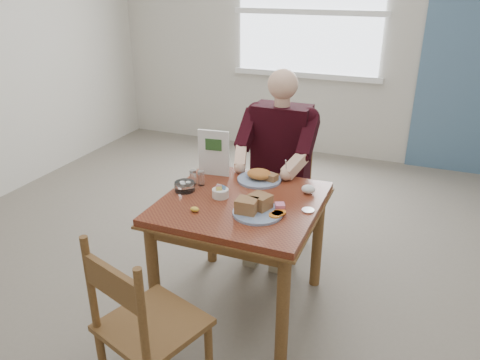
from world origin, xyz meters
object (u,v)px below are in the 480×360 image
at_px(table, 241,216).
at_px(near_plate, 257,207).
at_px(diner, 278,152).
at_px(chair_far, 280,189).
at_px(far_plate, 260,177).
at_px(chair_near, 145,328).

height_order(table, near_plate, near_plate).
distance_m(table, diner, 0.73).
relative_size(diner, near_plate, 4.45).
distance_m(chair_far, far_plate, 0.58).
bearing_deg(near_plate, chair_far, 98.74).
distance_m(table, chair_far, 0.81).
xyz_separation_m(diner, near_plate, (0.14, -0.83, -0.03)).
relative_size(table, diner, 0.66).
bearing_deg(far_plate, diner, 91.32).
xyz_separation_m(table, near_plate, (0.14, -0.13, 0.15)).
distance_m(table, far_plate, 0.33).
distance_m(diner, near_plate, 0.85).
relative_size(table, chair_far, 0.97).
bearing_deg(far_plate, near_plate, -72.82).
relative_size(diner, far_plate, 4.00).
height_order(chair_far, far_plate, chair_far).
height_order(chair_far, diner, diner).
bearing_deg(near_plate, diner, 99.66).
relative_size(table, near_plate, 2.96).
height_order(near_plate, far_plate, near_plate).
relative_size(chair_near, near_plate, 3.05).
distance_m(chair_near, diner, 1.64).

